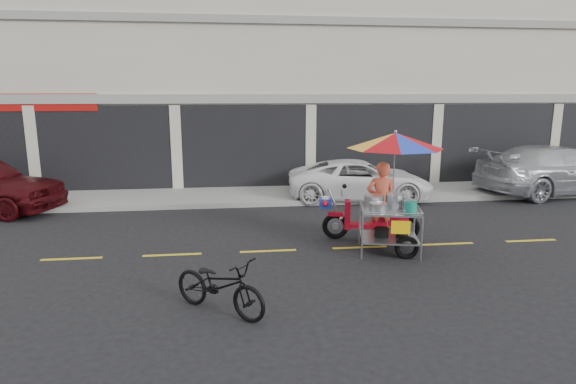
{
  "coord_description": "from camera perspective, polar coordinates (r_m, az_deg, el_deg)",
  "views": [
    {
      "loc": [
        -2.77,
        -9.73,
        3.32
      ],
      "look_at": [
        -1.5,
        0.6,
        1.15
      ],
      "focal_mm": 30.0,
      "sensor_mm": 36.0,
      "label": 1
    }
  ],
  "objects": [
    {
      "name": "sidewalk",
      "position": [
        15.82,
        3.23,
        -0.08
      ],
      "size": [
        45.0,
        3.0,
        0.15
      ],
      "primitive_type": "cube",
      "color": "gray",
      "rests_on": "ground"
    },
    {
      "name": "centerline",
      "position": [
        10.65,
        8.49,
        -6.5
      ],
      "size": [
        42.0,
        0.1,
        0.01
      ],
      "primitive_type": "cube",
      "color": "gold",
      "rests_on": "ground"
    },
    {
      "name": "shophouse_block",
      "position": [
        21.09,
        8.62,
        14.14
      ],
      "size": [
        36.0,
        8.11,
        10.4
      ],
      "color": "beige",
      "rests_on": "ground"
    },
    {
      "name": "white_pickup",
      "position": [
        15.23,
        8.51,
        1.43
      ],
      "size": [
        4.7,
        2.64,
        1.24
      ],
      "primitive_type": "imported",
      "rotation": [
        0.0,
        0.0,
        1.44
      ],
      "color": "white",
      "rests_on": "ground"
    },
    {
      "name": "food_vendor_rig",
      "position": [
        10.4,
        11.78,
        2.07
      ],
      "size": [
        2.55,
        2.42,
        2.57
      ],
      "rotation": [
        0.0,
        0.0,
        -0.22
      ],
      "color": "black",
      "rests_on": "ground"
    },
    {
      "name": "silver_pickup",
      "position": [
        18.14,
        29.25,
        2.29
      ],
      "size": [
        5.83,
        3.13,
        1.6
      ],
      "primitive_type": "imported",
      "rotation": [
        0.0,
        0.0,
        1.74
      ],
      "color": "#B8BBC2",
      "rests_on": "ground"
    },
    {
      "name": "ground",
      "position": [
        10.65,
        8.49,
        -6.52
      ],
      "size": [
        90.0,
        90.0,
        0.0
      ],
      "primitive_type": "plane",
      "color": "black"
    },
    {
      "name": "near_bicycle",
      "position": [
        7.5,
        -8.1,
        -10.88
      ],
      "size": [
        1.69,
        1.54,
        0.89
      ],
      "primitive_type": "imported",
      "rotation": [
        0.0,
        0.0,
        0.88
      ],
      "color": "black",
      "rests_on": "ground"
    }
  ]
}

